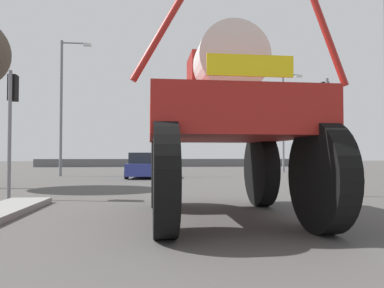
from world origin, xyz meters
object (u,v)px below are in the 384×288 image
at_px(oversize_sprayer, 224,126).
at_px(sedan_ahead, 145,166).
at_px(traffic_signal_near_left, 12,106).
at_px(traffic_signal_near_right, 325,111).
at_px(streetlight_far_right, 284,117).
at_px(streetlight_far_left, 63,101).

xyz_separation_m(oversize_sprayer, sedan_ahead, (-2.33, 13.97, -1.33)).
height_order(traffic_signal_near_left, traffic_signal_near_right, traffic_signal_near_left).
distance_m(traffic_signal_near_left, streetlight_far_right, 21.68).
distance_m(sedan_ahead, traffic_signal_near_right, 12.20).
bearing_deg(streetlight_far_left, oversize_sprayer, -64.28).
distance_m(streetlight_far_left, streetlight_far_right, 16.73).
relative_size(sedan_ahead, streetlight_far_left, 0.48).
distance_m(traffic_signal_near_right, streetlight_far_left, 17.13).
bearing_deg(streetlight_far_left, streetlight_far_right, 13.12).
bearing_deg(traffic_signal_near_right, oversize_sprayer, -137.21).
height_order(oversize_sprayer, traffic_signal_near_right, oversize_sprayer).
distance_m(traffic_signal_near_right, streetlight_far_right, 16.53).
relative_size(traffic_signal_near_left, streetlight_far_right, 0.51).
distance_m(oversize_sprayer, traffic_signal_near_left, 7.33).
bearing_deg(sedan_ahead, streetlight_far_right, -56.41).
height_order(sedan_ahead, streetlight_far_left, streetlight_far_left).
distance_m(sedan_ahead, streetlight_far_right, 12.91).
bearing_deg(streetlight_far_right, sedan_ahead, -151.75).
distance_m(oversize_sprayer, traffic_signal_near_right, 5.86).
bearing_deg(streetlight_far_right, streetlight_far_left, -166.88).
relative_size(oversize_sprayer, traffic_signal_near_left, 1.37).
height_order(traffic_signal_near_left, streetlight_far_right, streetlight_far_right).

